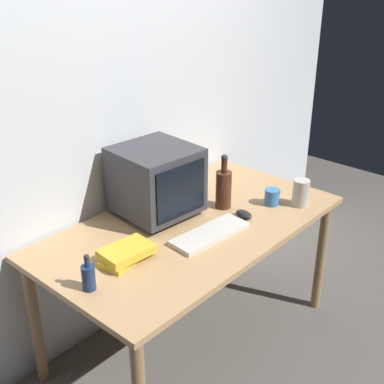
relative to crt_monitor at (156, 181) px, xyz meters
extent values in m
plane|color=#56514C|center=(0.04, -0.21, -0.95)|extent=(6.00, 6.00, 0.00)
cube|color=silver|center=(0.04, 0.28, 0.30)|extent=(4.00, 0.08, 2.50)
cube|color=tan|center=(0.04, -0.21, -0.21)|extent=(1.60, 0.87, 0.03)
cylinder|color=olive|center=(0.78, -0.59, -0.58)|extent=(0.06, 0.06, 0.72)
cylinder|color=olive|center=(-0.70, 0.16, -0.58)|extent=(0.06, 0.06, 0.72)
cylinder|color=olive|center=(0.78, 0.16, -0.58)|extent=(0.06, 0.06, 0.72)
cube|color=#333338|center=(0.00, 0.00, -0.18)|extent=(0.30, 0.26, 0.03)
cube|color=#333338|center=(0.00, 0.00, 0.01)|extent=(0.41, 0.41, 0.34)
cube|color=black|center=(-0.02, -0.19, 0.01)|extent=(0.31, 0.03, 0.27)
cube|color=beige|center=(0.01, -0.36, -0.18)|extent=(0.43, 0.19, 0.02)
ellipsoid|color=black|center=(0.27, -0.37, -0.17)|extent=(0.08, 0.11, 0.04)
cylinder|color=#472314|center=(0.30, -0.21, -0.09)|extent=(0.09, 0.09, 0.20)
cylinder|color=#472314|center=(0.30, -0.21, 0.05)|extent=(0.03, 0.03, 0.07)
sphere|color=#262626|center=(0.30, -0.21, 0.09)|extent=(0.04, 0.04, 0.04)
cylinder|color=navy|center=(-0.65, -0.26, -0.14)|extent=(0.06, 0.06, 0.11)
cylinder|color=navy|center=(-0.65, -0.26, -0.06)|extent=(0.02, 0.02, 0.04)
sphere|color=#262626|center=(-0.65, -0.26, -0.04)|extent=(0.02, 0.02, 0.02)
cube|color=gold|center=(-0.42, -0.21, -0.18)|extent=(0.24, 0.16, 0.03)
cube|color=gold|center=(-0.40, -0.22, -0.15)|extent=(0.25, 0.17, 0.04)
cylinder|color=#3370B2|center=(0.50, -0.39, -0.15)|extent=(0.08, 0.08, 0.09)
torus|color=#3370B2|center=(0.55, -0.39, -0.14)|extent=(0.06, 0.01, 0.06)
cylinder|color=#B7B2A8|center=(0.59, -0.51, -0.12)|extent=(0.09, 0.09, 0.15)
camera|label=1|loc=(-1.67, -1.74, 1.08)|focal=47.94mm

